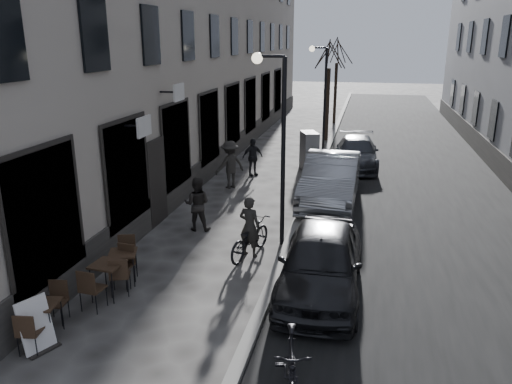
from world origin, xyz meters
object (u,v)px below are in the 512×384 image
at_px(streetlamp_far, 322,87).
at_px(pedestrian_near, 197,204).
at_px(bistro_set_a, 44,316).
at_px(bistro_set_b, 108,276).
at_px(pedestrian_far, 253,157).
at_px(car_far, 356,153).
at_px(car_mid, 331,179).
at_px(bistro_set_c, 123,264).
at_px(bicycle, 250,238).
at_px(pedestrian_mid, 230,165).
at_px(tree_near, 330,53).
at_px(moped, 291,370).
at_px(car_near, 321,261).
at_px(sign_board, 37,330).
at_px(streetlamp_near, 277,130).
at_px(tree_far, 337,51).
at_px(utility_cabinet, 309,151).

bearing_deg(streetlamp_far, pedestrian_near, -101.97).
relative_size(bistro_set_a, bistro_set_b, 0.90).
bearing_deg(pedestrian_far, car_far, -9.13).
bearing_deg(car_mid, bistro_set_a, -115.20).
relative_size(bistro_set_c, bicycle, 0.83).
height_order(pedestrian_near, pedestrian_mid, pedestrian_mid).
distance_m(bicycle, pedestrian_near, 2.42).
distance_m(tree_near, moped, 21.54).
xyz_separation_m(tree_near, bicycle, (-0.59, -15.93, -4.17)).
distance_m(pedestrian_far, car_far, 4.75).
bearing_deg(car_near, bistro_set_b, -165.45).
bearing_deg(sign_board, bistro_set_a, 134.92).
xyz_separation_m(streetlamp_near, pedestrian_near, (-2.43, 0.51, -2.36)).
bearing_deg(car_near, streetlamp_near, 120.03).
xyz_separation_m(bistro_set_c, moped, (4.38, -3.08, 0.11)).
xyz_separation_m(streetlamp_near, tree_far, (0.07, 21.00, 1.50)).
distance_m(car_far, moped, 15.32).
relative_size(tree_far, bistro_set_c, 3.67).
relative_size(bistro_set_b, car_far, 0.36).
bearing_deg(pedestrian_mid, car_mid, 122.49).
bearing_deg(bistro_set_b, streetlamp_far, 84.05).
relative_size(streetlamp_far, moped, 2.69).
xyz_separation_m(tree_near, pedestrian_mid, (-2.73, -10.10, -3.76)).
bearing_deg(car_near, tree_far, 92.88).
height_order(streetlamp_near, tree_far, tree_far).
xyz_separation_m(bistro_set_b, utility_cabinet, (2.92, 12.02, 0.34)).
distance_m(utility_cabinet, pedestrian_far, 2.60).
relative_size(bistro_set_c, utility_cabinet, 0.95).
bearing_deg(moped, bistro_set_a, 161.23).
distance_m(streetlamp_near, streetlamp_far, 12.00).
relative_size(bistro_set_a, pedestrian_far, 0.93).
xyz_separation_m(streetlamp_near, car_far, (1.88, 9.20, -2.51)).
relative_size(bistro_set_c, car_near, 0.36).
height_order(tree_near, bistro_set_a, tree_near).
relative_size(car_mid, car_far, 1.13).
distance_m(pedestrian_mid, car_mid, 3.94).
xyz_separation_m(bistro_set_a, bistro_set_b, (0.43, 1.68, 0.05)).
height_order(tree_near, tree_far, same).
height_order(utility_cabinet, bicycle, utility_cabinet).
distance_m(bistro_set_b, bistro_set_c, 0.67).
bearing_deg(bicycle, car_far, -87.32).
relative_size(bistro_set_c, pedestrian_near, 0.97).
bearing_deg(car_near, pedestrian_mid, 118.64).
bearing_deg(moped, streetlamp_near, 92.62).
bearing_deg(sign_board, pedestrian_mid, 110.98).
distance_m(tree_near, car_far, 7.28).
relative_size(bistro_set_b, car_mid, 0.32).
height_order(bistro_set_b, car_near, car_near).
xyz_separation_m(streetlamp_near, pedestrian_far, (-2.24, 6.84, -2.39)).
xyz_separation_m(sign_board, moped, (4.66, -0.32, 0.16)).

